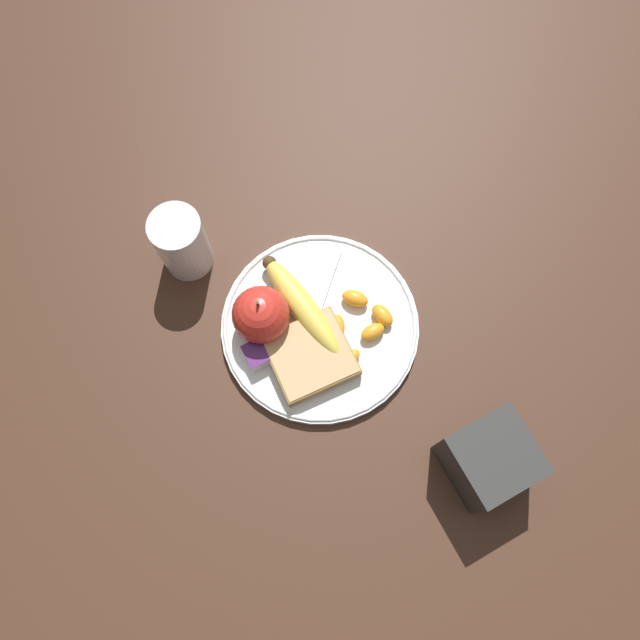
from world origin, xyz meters
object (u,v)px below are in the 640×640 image
(plate, at_px, (320,326))
(fork, at_px, (314,319))
(condiment_caddy, at_px, (489,459))
(juice_glass, at_px, (182,244))
(apple, at_px, (261,315))
(banana, at_px, (301,305))
(bread_slice, at_px, (310,356))
(jam_packet, at_px, (262,354))

(plate, relative_size, fork, 1.82)
(condiment_caddy, bearing_deg, plate, -69.84)
(juice_glass, height_order, apple, juice_glass)
(apple, distance_m, condiment_caddy, 0.31)
(banana, distance_m, condiment_caddy, 0.29)
(juice_glass, relative_size, bread_slice, 0.96)
(juice_glass, bearing_deg, plate, 122.58)
(juice_glass, relative_size, jam_packet, 2.49)
(plate, height_order, banana, banana)
(plate, relative_size, apple, 3.13)
(bread_slice, bearing_deg, plate, -133.80)
(plate, bearing_deg, juice_glass, -57.42)
(bread_slice, xyz_separation_m, jam_packet, (0.05, -0.03, -0.00))
(apple, bearing_deg, bread_slice, 114.51)
(juice_glass, xyz_separation_m, banana, (-0.10, 0.14, -0.02))
(bread_slice, height_order, jam_packet, same)
(bread_slice, distance_m, jam_packet, 0.06)
(plate, height_order, apple, apple)
(banana, relative_size, fork, 1.18)
(plate, xyz_separation_m, juice_glass, (0.11, -0.17, 0.04))
(bread_slice, relative_size, condiment_caddy, 1.20)
(apple, distance_m, banana, 0.06)
(banana, xyz_separation_m, jam_packet, (0.07, 0.03, -0.01))
(banana, relative_size, condiment_caddy, 1.89)
(plate, relative_size, bread_slice, 2.44)
(juice_glass, xyz_separation_m, jam_packet, (-0.02, 0.17, -0.02))
(apple, relative_size, fork, 0.58)
(plate, bearing_deg, banana, -69.45)
(plate, relative_size, juice_glass, 2.54)
(apple, distance_m, fork, 0.07)
(jam_packet, bearing_deg, bread_slice, 148.81)
(bread_slice, bearing_deg, fork, -122.92)
(banana, bearing_deg, jam_packet, 23.44)
(juice_glass, height_order, banana, juice_glass)
(banana, relative_size, bread_slice, 1.58)
(apple, bearing_deg, jam_packet, 62.07)
(condiment_caddy, bearing_deg, juice_glass, -64.41)
(apple, relative_size, condiment_caddy, 0.93)
(fork, distance_m, condiment_caddy, 0.27)
(bread_slice, bearing_deg, jam_packet, -31.19)
(fork, relative_size, jam_packet, 3.48)
(plate, height_order, juice_glass, juice_glass)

